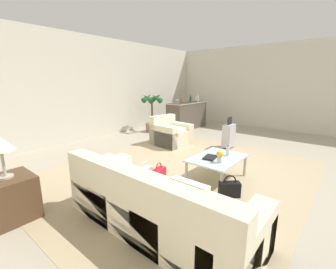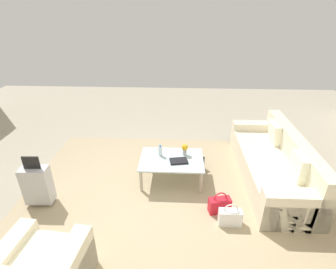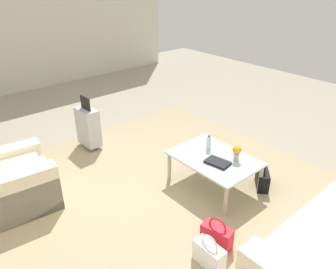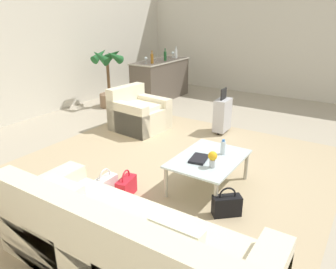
% 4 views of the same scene
% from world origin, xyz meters
% --- Properties ---
extents(ground_plane, '(12.00, 12.00, 0.00)m').
position_xyz_m(ground_plane, '(0.00, 0.00, 0.00)').
color(ground_plane, '#A89E89').
extents(area_rug, '(5.20, 4.40, 0.01)m').
position_xyz_m(area_rug, '(-0.60, 0.20, 0.00)').
color(area_rug, tan).
rests_on(area_rug, ground).
extents(couch, '(0.92, 2.46, 0.84)m').
position_xyz_m(couch, '(-2.19, -0.60, 0.29)').
color(couch, beige).
rests_on(couch, ground).
extents(coffee_table, '(1.07, 0.77, 0.43)m').
position_xyz_m(coffee_table, '(-0.40, -0.50, 0.38)').
color(coffee_table, silver).
rests_on(coffee_table, ground).
extents(water_bottle, '(0.06, 0.06, 0.20)m').
position_xyz_m(water_bottle, '(-0.20, -0.60, 0.52)').
color(water_bottle, silver).
rests_on(water_bottle, coffee_table).
extents(coffee_table_book, '(0.32, 0.24, 0.03)m').
position_xyz_m(coffee_table_book, '(-0.52, -0.42, 0.44)').
color(coffee_table_book, black).
rests_on(coffee_table_book, coffee_table).
extents(flower_vase, '(0.11, 0.11, 0.21)m').
position_xyz_m(flower_vase, '(-0.62, -0.65, 0.55)').
color(flower_vase, '#B2B7BC').
rests_on(flower_vase, coffee_table).
extents(suitcase_silver, '(0.41, 0.23, 0.85)m').
position_xyz_m(suitcase_silver, '(1.60, 0.20, 0.36)').
color(suitcase_silver, '#B7B7BC').
rests_on(suitcase_silver, ground).
extents(handbag_red, '(0.34, 0.20, 0.36)m').
position_xyz_m(handbag_red, '(-1.14, 0.26, 0.13)').
color(handbag_red, red).
rests_on(handbag_red, ground).
extents(handbag_black, '(0.32, 0.33, 0.36)m').
position_xyz_m(handbag_black, '(-0.84, -0.96, 0.13)').
color(handbag_black, black).
rests_on(handbag_black, ground).
extents(handbag_white, '(0.32, 0.14, 0.36)m').
position_xyz_m(handbag_white, '(-1.25, 0.50, 0.13)').
color(handbag_white, white).
rests_on(handbag_white, ground).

